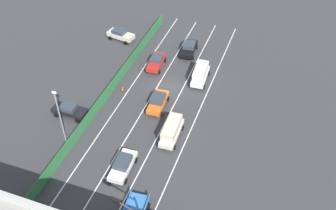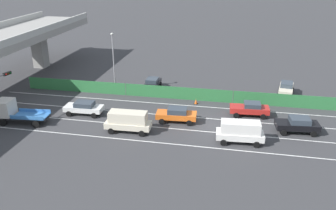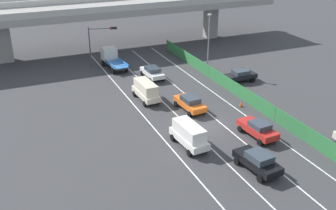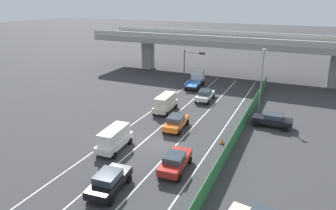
# 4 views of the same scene
# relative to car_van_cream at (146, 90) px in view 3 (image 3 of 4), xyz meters

# --- Properties ---
(ground_plane) EXTENTS (300.00, 300.00, 0.00)m
(ground_plane) POSITION_rel_car_van_cream_xyz_m (3.27, -8.59, -1.26)
(ground_plane) COLOR #38383A
(lane_line_left_edge) EXTENTS (0.14, 46.24, 0.01)m
(lane_line_left_edge) POSITION_rel_car_van_cream_xyz_m (-1.77, -3.47, -1.26)
(lane_line_left_edge) COLOR silver
(lane_line_left_edge) RESTS_ON ground
(lane_line_mid_left) EXTENTS (0.14, 46.24, 0.01)m
(lane_line_mid_left) POSITION_rel_car_van_cream_xyz_m (1.59, -3.47, -1.26)
(lane_line_mid_left) COLOR silver
(lane_line_mid_left) RESTS_ON ground
(lane_line_mid_right) EXTENTS (0.14, 46.24, 0.01)m
(lane_line_mid_right) POSITION_rel_car_van_cream_xyz_m (4.95, -3.47, -1.26)
(lane_line_mid_right) COLOR silver
(lane_line_mid_right) RESTS_ON ground
(lane_line_right_edge) EXTENTS (0.14, 46.24, 0.01)m
(lane_line_right_edge) POSITION_rel_car_van_cream_xyz_m (8.32, -3.47, -1.26)
(lane_line_right_edge) COLOR silver
(lane_line_right_edge) RESTS_ON ground
(elevated_overpass) EXTENTS (53.66, 9.21, 7.82)m
(elevated_overpass) POSITION_rel_car_van_cream_xyz_m (3.27, 21.65, 4.93)
(elevated_overpass) COLOR gray
(elevated_overpass) RESTS_ON ground
(green_fence) EXTENTS (0.10, 42.34, 1.65)m
(green_fence) POSITION_rel_car_van_cream_xyz_m (10.28, -3.47, -0.44)
(green_fence) COLOR #2D753D
(green_fence) RESTS_ON ground
(car_van_cream) EXTENTS (2.07, 4.84, 2.23)m
(car_van_cream) POSITION_rel_car_van_cream_xyz_m (0.00, 0.00, 0.00)
(car_van_cream) COLOR beige
(car_van_cream) RESTS_ON ground
(car_taxi_orange) EXTENTS (2.20, 4.55, 1.64)m
(car_taxi_orange) POSITION_rel_car_van_cream_xyz_m (3.42, -4.54, -0.35)
(car_taxi_orange) COLOR orange
(car_taxi_orange) RESTS_ON ground
(car_sedan_red) EXTENTS (2.22, 4.54, 1.62)m
(car_sedan_red) POSITION_rel_car_van_cream_xyz_m (6.71, -12.54, -0.37)
(car_sedan_red) COLOR red
(car_sedan_red) RESTS_ON ground
(car_van_white) EXTENTS (2.21, 4.72, 2.23)m
(car_van_white) POSITION_rel_car_van_cream_xyz_m (-0.12, -11.49, -0.00)
(car_van_white) COLOR silver
(car_van_white) RESTS_ON ground
(car_sedan_white) EXTENTS (2.11, 4.49, 1.55)m
(car_sedan_white) POSITION_rel_car_van_cream_xyz_m (3.30, 6.39, -0.38)
(car_sedan_white) COLOR white
(car_sedan_white) RESTS_ON ground
(car_sedan_black) EXTENTS (2.42, 4.53, 1.69)m
(car_sedan_black) POSITION_rel_car_van_cream_xyz_m (3.32, -17.35, -0.33)
(car_sedan_black) COLOR black
(car_sedan_black) RESTS_ON ground
(flatbed_truck_blue) EXTENTS (2.64, 5.68, 2.61)m
(flatbed_truck_blue) POSITION_rel_car_van_cream_xyz_m (-0.31, 13.05, 0.07)
(flatbed_truck_blue) COLOR black
(flatbed_truck_blue) RESTS_ON ground
(parked_sedan_dark) EXTENTS (4.36, 1.97, 1.58)m
(parked_sedan_dark) POSITION_rel_car_van_cream_xyz_m (13.19, 0.64, -0.38)
(parked_sedan_dark) COLOR black
(parked_sedan_dark) RESTS_ON ground
(traffic_light) EXTENTS (3.94, 1.15, 5.75)m
(traffic_light) POSITION_rel_car_van_cream_xyz_m (-1.66, 13.89, 2.82)
(traffic_light) COLOR #47474C
(traffic_light) RESTS_ON ground
(street_lamp) EXTENTS (0.60, 0.36, 8.13)m
(street_lamp) POSITION_rel_car_van_cream_xyz_m (10.95, 5.26, 3.59)
(street_lamp) COLOR gray
(street_lamp) RESTS_ON ground
(traffic_cone) EXTENTS (0.47, 0.47, 0.65)m
(traffic_cone) POSITION_rel_car_van_cream_xyz_m (9.09, -5.99, -0.96)
(traffic_cone) COLOR orange
(traffic_cone) RESTS_ON ground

